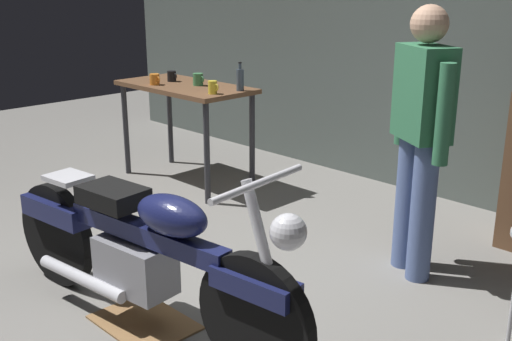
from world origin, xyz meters
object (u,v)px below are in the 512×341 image
bottle (240,79)px  mug_yellow_tall (213,87)px  person_standing (421,132)px  mug_black_matte (172,76)px  motorcycle (142,250)px  mug_orange_travel (155,79)px  mug_green_speckled (198,79)px

bottle → mug_yellow_tall: bearing=-100.9°
person_standing → mug_black_matte: 2.69m
motorcycle → bottle: (-1.23, 1.88, 0.55)m
person_standing → bottle: bearing=21.9°
bottle → person_standing: bearing=-8.8°
person_standing → mug_orange_travel: 2.64m
mug_black_matte → mug_yellow_tall: bearing=-11.4°
person_standing → mug_green_speckled: bearing=25.5°
motorcycle → person_standing: (0.66, 1.59, 0.48)m
motorcycle → mug_orange_travel: same height
mug_black_matte → mug_orange_travel: (0.04, -0.22, 0.00)m
person_standing → mug_yellow_tall: (-1.94, 0.03, 0.03)m
motorcycle → mug_orange_travel: (-1.98, 1.55, 0.50)m
motorcycle → mug_yellow_tall: (-1.28, 1.62, 0.50)m
mug_green_speckled → mug_black_matte: bearing=-175.2°
bottle → mug_green_speckled: bearing=-169.7°
motorcycle → bottle: 2.31m
motorcycle → mug_yellow_tall: bearing=122.1°
mug_green_speckled → mug_yellow_tall: bearing=-24.0°
mug_black_matte → mug_orange_travel: bearing=-79.3°
mug_orange_travel → person_standing: bearing=0.8°
person_standing → motorcycle: bearing=98.1°
mug_green_speckled → bottle: size_ratio=0.52×
mug_yellow_tall → mug_green_speckled: bearing=156.0°
mug_orange_travel → mug_green_speckled: bearing=39.9°
motorcycle → mug_black_matte: (-2.03, 1.77, 0.50)m
motorcycle → mug_orange_travel: size_ratio=18.28×
person_standing → mug_orange_travel: person_standing is taller
motorcycle → mug_green_speckled: (-1.68, 1.80, 0.50)m
person_standing → bottle: 1.92m
mug_black_matte → bottle: bearing=7.9°
motorcycle → mug_green_speckled: size_ratio=17.48×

